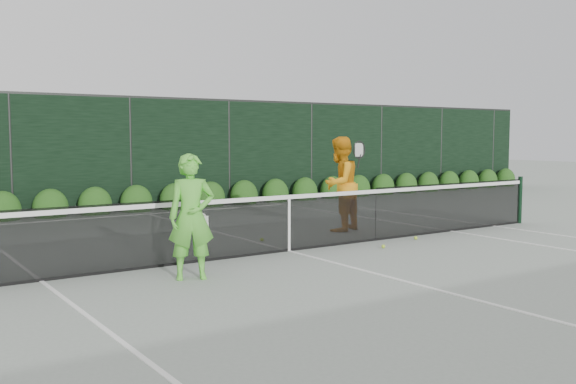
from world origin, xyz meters
TOP-DOWN VIEW (x-y plane):
  - ground at (0.00, 0.00)m, footprint 80.00×80.00m
  - tennis_net at (-0.02, 0.00)m, footprint 12.90×0.10m
  - player_woman at (-2.32, -1.00)m, footprint 0.74×0.61m
  - player_man at (2.23, 1.37)m, footprint 1.16×1.04m
  - court_lines at (0.00, 0.00)m, footprint 11.03×23.83m
  - windscreen_fence at (0.00, -2.71)m, footprint 32.00×21.07m
  - hedge_row at (-0.00, 7.15)m, footprint 31.66×0.65m
  - tennis_balls at (1.48, 0.04)m, footprint 2.62×1.92m

SIDE VIEW (x-z plane):
  - ground at x=0.00m, z-range 0.00..0.00m
  - court_lines at x=0.00m, z-range 0.00..0.01m
  - tennis_balls at x=1.48m, z-range 0.00..0.07m
  - hedge_row at x=0.00m, z-range -0.23..0.70m
  - tennis_net at x=-0.02m, z-range 0.00..1.07m
  - player_woman at x=-2.32m, z-range 0.00..1.75m
  - player_man at x=2.23m, z-range 0.00..1.98m
  - windscreen_fence at x=0.00m, z-range -0.02..3.04m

